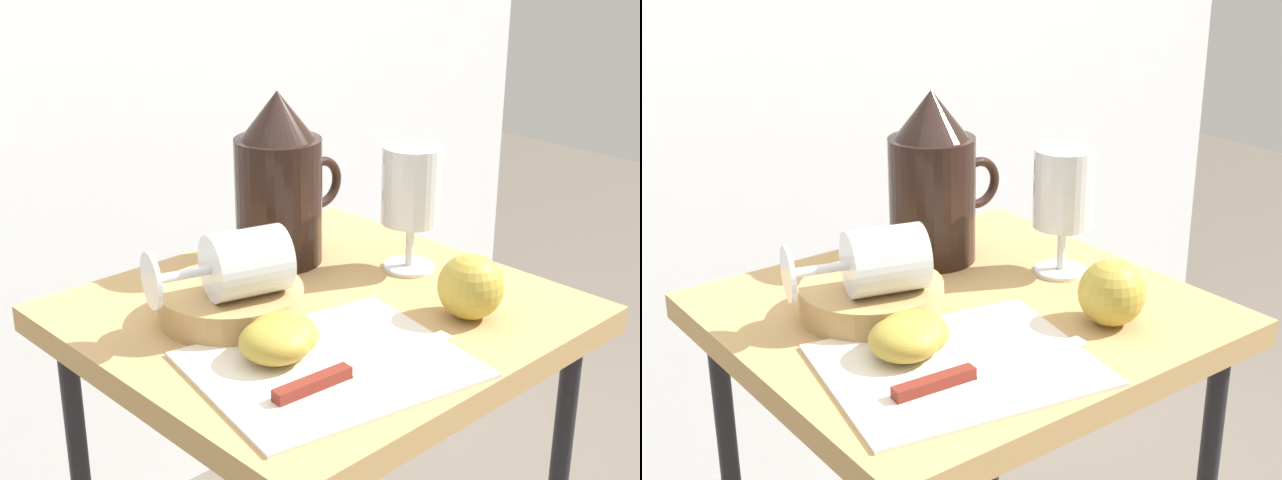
{
  "view_description": "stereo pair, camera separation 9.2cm",
  "coord_description": "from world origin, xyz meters",
  "views": [
    {
      "loc": [
        -0.64,
        -0.68,
        1.1
      ],
      "look_at": [
        0.0,
        0.0,
        0.74
      ],
      "focal_mm": 51.34,
      "sensor_mm": 36.0,
      "label": 1
    },
    {
      "loc": [
        -0.57,
        -0.74,
        1.1
      ],
      "look_at": [
        0.0,
        0.0,
        0.74
      ],
      "focal_mm": 51.34,
      "sensor_mm": 36.0,
      "label": 2
    }
  ],
  "objects": [
    {
      "name": "linen_napkin",
      "position": [
        -0.09,
        -0.11,
        0.66
      ],
      "size": [
        0.29,
        0.26,
        0.0
      ],
      "primitive_type": "cube",
      "rotation": [
        0.0,
        0.0,
        -0.2
      ],
      "color": "silver",
      "rests_on": "table"
    },
    {
      "name": "apple_half_left",
      "position": [
        -0.12,
        -0.07,
        0.69
      ],
      "size": [
        0.07,
        0.07,
        0.04
      ],
      "primitive_type": "ellipsoid",
      "color": "#B29938",
      "rests_on": "linen_napkin"
    },
    {
      "name": "knife",
      "position": [
        -0.1,
        -0.14,
        0.67
      ],
      "size": [
        0.22,
        0.03,
        0.01
      ],
      "color": "silver",
      "rests_on": "linen_napkin"
    },
    {
      "name": "apple_half_right",
      "position": [
        -0.11,
        -0.06,
        0.69
      ],
      "size": [
        0.07,
        0.07,
        0.04
      ],
      "primitive_type": "ellipsoid",
      "color": "#B29938",
      "rests_on": "linen_napkin"
    },
    {
      "name": "apple_whole",
      "position": [
        0.1,
        -0.13,
        0.7
      ],
      "size": [
        0.07,
        0.07,
        0.07
      ],
      "primitive_type": "sphere",
      "color": "#B29938",
      "rests_on": "table"
    },
    {
      "name": "table",
      "position": [
        0.0,
        0.0,
        0.59
      ],
      "size": [
        0.5,
        0.48,
        0.66
      ],
      "color": "tan",
      "rests_on": "ground_plane"
    },
    {
      "name": "wine_glass_tipped_near",
      "position": [
        -0.09,
        0.02,
        0.73
      ],
      "size": [
        0.16,
        0.1,
        0.07
      ],
      "color": "silver",
      "rests_on": "basket_tray"
    },
    {
      "name": "basket_tray",
      "position": [
        -0.09,
        0.05,
        0.68
      ],
      "size": [
        0.16,
        0.16,
        0.03
      ],
      "primitive_type": "cylinder",
      "color": "tan",
      "rests_on": "table"
    },
    {
      "name": "pitcher",
      "position": [
        0.06,
        0.14,
        0.75
      ],
      "size": [
        0.16,
        0.11,
        0.22
      ],
      "color": "black",
      "rests_on": "table"
    },
    {
      "name": "wine_glass_upright",
      "position": [
        0.16,
        0.01,
        0.76
      ],
      "size": [
        0.07,
        0.07,
        0.16
      ],
      "color": "silver",
      "rests_on": "table"
    }
  ]
}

